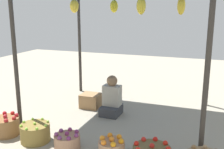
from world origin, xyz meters
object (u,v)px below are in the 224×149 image
object	(u,v)px
vendor_person	(112,100)
wooden_crate_near_vendor	(91,101)
basket_oranges	(112,148)
basket_purple_onions	(67,141)
basket_red_apples	(6,126)
basket_limes	(35,133)

from	to	relation	value
vendor_person	wooden_crate_near_vendor	xyz separation A→B (m)	(-0.55, 0.21, -0.15)
basket_oranges	wooden_crate_near_vendor	bearing A→B (deg)	123.04
basket_purple_onions	wooden_crate_near_vendor	size ratio (longest dim) A/B	0.97
wooden_crate_near_vendor	basket_oranges	bearing A→B (deg)	-56.96
basket_oranges	wooden_crate_near_vendor	distance (m)	2.03
basket_red_apples	basket_limes	size ratio (longest dim) A/B	0.94
basket_limes	basket_oranges	xyz separation A→B (m)	(1.28, -0.01, -0.01)
basket_red_apples	wooden_crate_near_vendor	world-z (taller)	basket_red_apples
vendor_person	basket_oranges	bearing A→B (deg)	-69.55
basket_limes	wooden_crate_near_vendor	xyz separation A→B (m)	(0.17, 1.69, 0.00)
basket_purple_onions	wooden_crate_near_vendor	distance (m)	1.79
basket_limes	basket_oranges	size ratio (longest dim) A/B	1.23
vendor_person	basket_purple_onions	size ratio (longest dim) A/B	2.03
wooden_crate_near_vendor	basket_red_apples	bearing A→B (deg)	-114.56
basket_red_apples	basket_limes	bearing A→B (deg)	-2.52
basket_limes	wooden_crate_near_vendor	size ratio (longest dim) A/B	1.16
basket_red_apples	basket_purple_onions	bearing A→B (deg)	-3.47
basket_purple_onions	basket_limes	bearing A→B (deg)	175.59
basket_purple_onions	basket_red_apples	bearing A→B (deg)	176.53
basket_purple_onions	basket_oranges	world-z (taller)	basket_oranges
basket_limes	basket_oranges	distance (m)	1.28
basket_purple_onions	wooden_crate_near_vendor	world-z (taller)	wooden_crate_near_vendor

